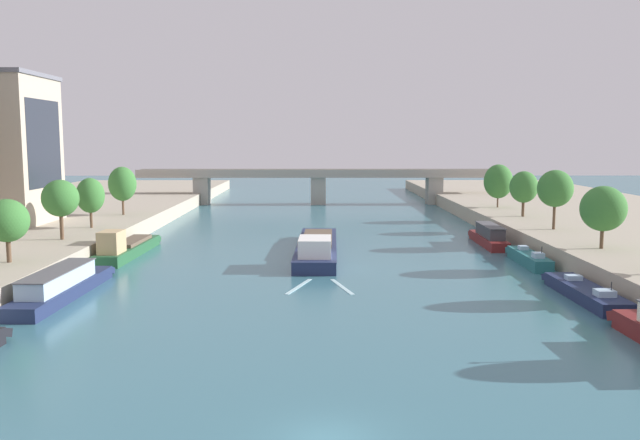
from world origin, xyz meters
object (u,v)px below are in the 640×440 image
moored_boat_right_near (528,258)px  tree_left_past_mid (7,221)px  tree_right_far (603,209)px  tree_right_past_mid (498,181)px  moored_boat_left_gap_after (126,247)px  tree_left_third (90,196)px  moored_boat_right_gap_after (489,236)px  tree_right_third (524,187)px  tree_left_end_of_row (122,184)px  tree_right_nearest (555,189)px  tree_left_second (60,198)px  bridge_far (318,181)px  barge_midriver (317,247)px  moored_boat_left_far (62,285)px  moored_boat_right_end (585,292)px

moored_boat_right_near → tree_left_past_mid: (-46.36, -9.83, 4.96)m
tree_right_far → tree_right_past_mid: 37.68m
moored_boat_left_gap_after → tree_left_third: bearing=130.0°
moored_boat_right_gap_after → tree_right_third: tree_right_third is taller
tree_left_third → tree_right_past_mid: (53.16, 22.63, 0.18)m
tree_left_past_mid → tree_right_past_mid: 68.81m
tree_left_end_of_row → tree_right_nearest: 55.00m
moored_boat_left_gap_after → tree_left_end_of_row: 21.74m
moored_boat_right_near → tree_right_past_mid: size_ratio=1.59×
moored_boat_left_gap_after → tree_right_nearest: bearing=6.5°
tree_left_second → tree_right_third: 56.80m
tree_left_end_of_row → tree_right_past_mid: tree_left_end_of_row is taller
tree_right_far → bridge_far: size_ratio=0.09×
tree_left_past_mid → tree_right_past_mid: (52.68, 44.27, 0.43)m
tree_left_past_mid → tree_left_second: bearing=91.9°
moored_boat_right_near → moored_boat_right_gap_after: size_ratio=0.84×
tree_left_third → tree_right_third: tree_right_third is taller
moored_boat_left_gap_after → tree_right_nearest: tree_right_nearest is taller
moored_boat_right_near → tree_right_nearest: bearing=59.2°
moored_boat_left_gap_after → tree_left_second: tree_left_second is taller
barge_midriver → moored_boat_left_far: size_ratio=1.49×
tree_left_end_of_row → moored_boat_right_end: bearing=-39.9°
moored_boat_left_far → tree_left_end_of_row: 39.32m
tree_right_far → bridge_far: 69.93m
tree_right_far → tree_left_third: bearing=164.0°
tree_left_past_mid → moored_boat_right_near: bearing=12.0°
tree_right_nearest → tree_left_end_of_row: bearing=164.4°
moored_boat_left_gap_after → tree_right_far: tree_right_far is taller
moored_boat_right_near → tree_right_far: size_ratio=1.74×
moored_boat_right_near → tree_left_end_of_row: bearing=152.1°
moored_boat_right_end → moored_boat_right_gap_after: (-0.60, 26.15, 0.48)m
moored_boat_left_far → tree_left_second: (-6.11, 16.32, 5.32)m
barge_midriver → moored_boat_right_end: bearing=-43.3°
tree_right_past_mid → moored_boat_right_near: bearing=-100.4°
moored_boat_right_end → tree_right_nearest: tree_right_nearest is taller
moored_boat_right_near → moored_boat_right_gap_after: moored_boat_right_gap_after is taller
moored_boat_left_far → tree_left_second: bearing=110.5°
moored_boat_left_gap_after → tree_left_past_mid: (-5.48, -14.55, 4.61)m
moored_boat_right_near → bridge_far: bearing=108.4°
tree_left_second → bridge_far: tree_left_second is taller
tree_left_second → bridge_far: bearing=65.9°
moored_boat_left_far → bridge_far: size_ratio=0.24×
tree_right_far → tree_right_third: 25.87m
tree_left_past_mid → moored_boat_right_end: bearing=-5.4°
tree_right_far → tree_right_nearest: tree_right_nearest is taller
tree_left_second → barge_midriver: bearing=5.5°
moored_boat_right_near → tree_right_third: tree_right_third is taller
moored_boat_right_end → moored_boat_right_near: (0.21, 14.20, 0.08)m
tree_left_third → tree_left_end_of_row: (-0.11, 13.09, 0.46)m
tree_left_second → moored_boat_right_near: bearing=-3.4°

